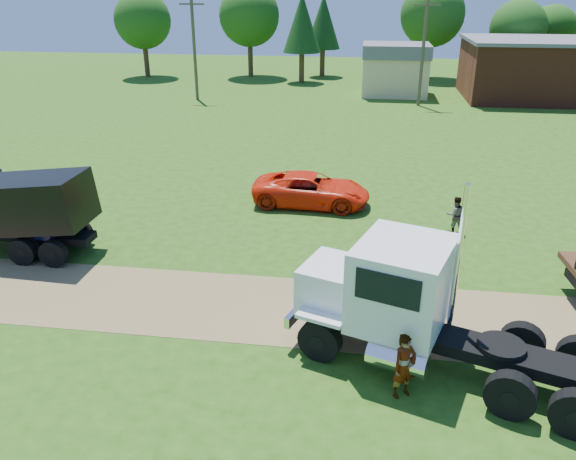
# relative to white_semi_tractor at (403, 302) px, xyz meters

# --- Properties ---
(ground) EXTENTS (140.00, 140.00, 0.00)m
(ground) POSITION_rel_white_semi_tractor_xyz_m (-2.83, 2.01, -1.77)
(ground) COLOR #244910
(ground) RESTS_ON ground
(dirt_track) EXTENTS (120.00, 4.20, 0.01)m
(dirt_track) POSITION_rel_white_semi_tractor_xyz_m (-2.83, 2.01, -1.76)
(dirt_track) COLOR olive
(dirt_track) RESTS_ON ground
(white_semi_tractor) EXTENTS (8.72, 5.27, 5.18)m
(white_semi_tractor) POSITION_rel_white_semi_tractor_xyz_m (0.00, 0.00, 0.00)
(white_semi_tractor) COLOR black
(white_semi_tractor) RESTS_ON ground
(black_dump_truck) EXTENTS (7.68, 2.41, 3.32)m
(black_dump_truck) POSITION_rel_white_semi_tractor_xyz_m (-15.04, 4.84, 0.06)
(black_dump_truck) COLOR black
(black_dump_truck) RESTS_ON ground
(orange_pickup) EXTENTS (5.65, 2.79, 1.54)m
(orange_pickup) POSITION_rel_white_semi_tractor_xyz_m (-3.70, 11.62, -1.00)
(orange_pickup) COLOR red
(orange_pickup) RESTS_ON ground
(spectator_a) EXTENTS (0.79, 0.73, 1.82)m
(spectator_a) POSITION_rel_white_semi_tractor_xyz_m (0.01, -1.73, -0.86)
(spectator_a) COLOR #999999
(spectator_a) RESTS_ON ground
(spectator_b) EXTENTS (0.89, 0.76, 1.61)m
(spectator_b) POSITION_rel_white_semi_tractor_xyz_m (2.68, 9.20, -0.97)
(spectator_b) COLOR #999999
(spectator_b) RESTS_ON ground
(brick_building) EXTENTS (15.40, 10.40, 5.30)m
(brick_building) POSITION_rel_white_semi_tractor_xyz_m (15.17, 42.01, 0.89)
(brick_building) COLOR maroon
(brick_building) RESTS_ON ground
(tan_shed) EXTENTS (6.20, 5.40, 4.70)m
(tan_shed) POSITION_rel_white_semi_tractor_xyz_m (1.17, 42.01, 0.65)
(tan_shed) COLOR tan
(tan_shed) RESTS_ON ground
(utility_poles) EXTENTS (42.20, 0.28, 9.00)m
(utility_poles) POSITION_rel_white_semi_tractor_xyz_m (3.17, 37.01, 2.94)
(utility_poles) COLOR #483F29
(utility_poles) RESTS_ON ground
(tree_row) EXTENTS (56.84, 13.25, 11.68)m
(tree_row) POSITION_rel_white_semi_tractor_xyz_m (3.28, 50.65, 4.81)
(tree_row) COLOR #321F14
(tree_row) RESTS_ON ground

